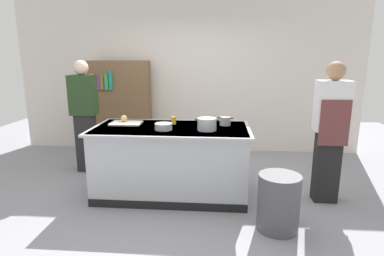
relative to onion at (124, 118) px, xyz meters
The scene contains 13 objects.
ground_plane 1.19m from the onion, 16.60° to the right, with size 10.00×10.00×0.00m, color gray.
back_wall 2.08m from the onion, 70.83° to the left, with size 6.40×0.12×3.00m, color silver.
counter_island 0.85m from the onion, 16.64° to the right, with size 1.98×0.98×0.90m.
cutting_board 0.08m from the onion, 49.05° to the right, with size 0.40×0.28×0.02m, color silver.
onion is the anchor object (origin of this frame).
stock_pot 1.16m from the onion, 15.90° to the right, with size 0.29×0.23×0.15m.
sauce_pan 1.34m from the onion, ahead, with size 0.21×0.14×0.11m.
mixing_bowl 0.68m from the onion, 29.96° to the right, with size 0.21×0.21×0.08m, color #B7BABF.
juice_cup 0.67m from the onion, ahead, with size 0.07×0.07×0.10m, color yellow.
trash_bin 2.22m from the onion, 27.08° to the right, with size 0.43×0.43×0.60m, color #4C4C51.
person_chef 2.61m from the onion, ahead, with size 0.38×0.25×1.72m.
person_guest 0.98m from the onion, 144.38° to the left, with size 0.38×0.24×1.72m.
bookshelf 1.70m from the onion, 108.83° to the left, with size 1.10×0.31×1.70m.
Camera 1 is at (0.58, -3.81, 1.77)m, focal length 29.29 mm.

